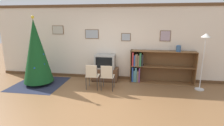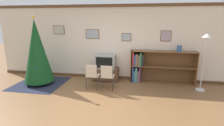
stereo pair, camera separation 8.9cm
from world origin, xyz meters
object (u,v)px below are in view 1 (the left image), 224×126
tv_console (105,74)px  vase (179,48)px  folding_chair_right (107,76)px  standing_lamp (205,47)px  television (105,61)px  bookshelf (150,67)px  christmas_tree (36,51)px  folding_chair_left (92,75)px

tv_console → vase: vase is taller
folding_chair_right → standing_lamp: standing_lamp is taller
television → bookshelf: size_ratio=0.32×
tv_console → bookshelf: 1.65m
christmas_tree → folding_chair_right: christmas_tree is taller
folding_chair_left → standing_lamp: bearing=8.3°
christmas_tree → folding_chair_right: (2.43, -0.17, -0.68)m
folding_chair_right → standing_lamp: 3.07m
television → folding_chair_right: size_ratio=0.87×
television → folding_chair_right: 0.96m
bookshelf → standing_lamp: (1.53, -0.49, 0.80)m
bookshelf → standing_lamp: standing_lamp is taller
folding_chair_right → folding_chair_left: bearing=180.0°
standing_lamp → vase: bearing=145.9°
tv_console → standing_lamp: bearing=-7.4°
television → folding_chair_right: television is taller
folding_chair_left → folding_chair_right: bearing=0.0°
tv_console → standing_lamp: standing_lamp is taller
bookshelf → vase: vase is taller
christmas_tree → folding_chair_left: christmas_tree is taller
folding_chair_right → christmas_tree: bearing=176.1°
tv_console → folding_chair_left: size_ratio=1.14×
folding_chair_left → vase: 2.99m
tv_console → christmas_tree: bearing=-161.4°
folding_chair_left → folding_chair_right: same height
christmas_tree → tv_console: christmas_tree is taller
tv_console → vase: bearing=0.8°
christmas_tree → standing_lamp: size_ratio=1.29×
folding_chair_left → vase: vase is taller
folding_chair_right → bookshelf: bookshelf is taller
folding_chair_left → television: bearing=74.9°
folding_chair_left → vase: (2.73, 0.93, 0.77)m
television → christmas_tree: bearing=-161.5°
christmas_tree → bookshelf: (3.80, 0.82, -0.58)m
folding_chair_left → standing_lamp: size_ratio=0.46×
vase → folding_chair_right: bearing=-157.4°
folding_chair_right → bookshelf: bearing=35.8°
folding_chair_right → standing_lamp: size_ratio=0.46×
christmas_tree → vase: christmas_tree is taller
vase → bookshelf: bearing=176.6°
tv_console → folding_chair_right: folding_chair_right is taller
television → folding_chair_left: 0.96m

